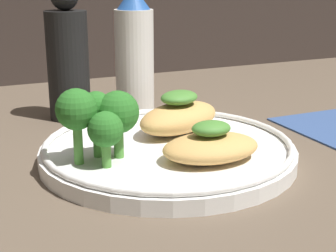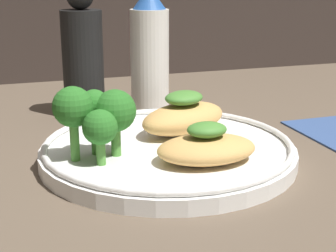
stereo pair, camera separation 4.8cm
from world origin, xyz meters
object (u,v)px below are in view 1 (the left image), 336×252
Objects in this scene: broccoli_bunch at (100,115)px; pepper_grinder at (68,59)px; plate at (168,150)px; sauce_bottle at (134,53)px.

pepper_grinder reaches higher than broccoli_bunch.
sauce_bottle is at bearing 78.88° from plate.
broccoli_bunch is 0.47× the size of sauce_bottle.
broccoli_bunch is at bearing -96.00° from pepper_grinder.
sauce_bottle is 0.97× the size of pepper_grinder.
sauce_bottle reaches higher than broccoli_bunch.
plate is 8.38cm from broccoli_bunch.
broccoli_bunch is 0.45× the size of pepper_grinder.
sauce_bottle is at bearing 61.56° from broccoli_bunch.
sauce_bottle is 8.49cm from pepper_grinder.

